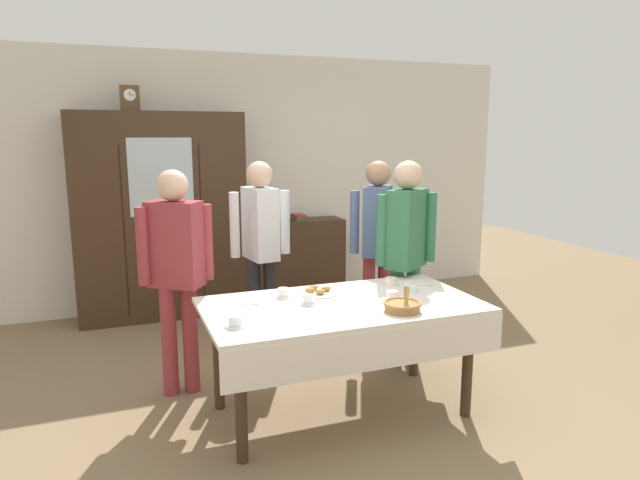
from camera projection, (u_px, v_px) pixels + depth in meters
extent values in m
plane|color=#846B4C|center=(330.00, 399.00, 4.00)|extent=(12.00, 12.00, 0.00)
cube|color=silver|center=(241.00, 181.00, 6.18)|extent=(6.40, 0.10, 2.70)
cylinder|color=#3D2819|center=(241.00, 402.00, 3.16)|extent=(0.07, 0.07, 0.74)
cylinder|color=#3D2819|center=(468.00, 363.00, 3.69)|extent=(0.07, 0.07, 0.74)
cylinder|color=#3D2819|center=(218.00, 357.00, 3.79)|extent=(0.07, 0.07, 0.74)
cylinder|color=#3D2819|center=(415.00, 330.00, 4.32)|extent=(0.07, 0.07, 0.74)
cube|color=silver|center=(342.00, 305.00, 3.67)|extent=(1.80, 0.97, 0.03)
cube|color=silver|center=(374.00, 351.00, 3.25)|extent=(1.80, 0.01, 0.24)
cube|color=#3D2819|center=(161.00, 217.00, 5.65)|extent=(1.67, 0.45, 2.07)
cube|color=silver|center=(161.00, 177.00, 5.36)|extent=(0.60, 0.01, 0.75)
cube|color=black|center=(124.00, 233.00, 5.33)|extent=(0.01, 0.01, 1.66)
cube|color=black|center=(202.00, 228.00, 5.59)|extent=(0.01, 0.01, 1.66)
cube|color=brown|center=(130.00, 98.00, 5.35)|extent=(0.18, 0.10, 0.24)
cylinder|color=white|center=(130.00, 95.00, 5.30)|extent=(0.11, 0.01, 0.11)
cube|color=black|center=(130.00, 93.00, 5.29)|extent=(0.00, 0.00, 0.04)
cube|color=black|center=(132.00, 95.00, 5.30)|extent=(0.05, 0.00, 0.00)
cube|color=#3D2819|center=(299.00, 260.00, 6.32)|extent=(1.00, 0.35, 0.91)
cube|color=#3D754C|center=(299.00, 219.00, 6.23)|extent=(0.14, 0.18, 0.03)
cube|color=#99332D|center=(299.00, 216.00, 6.23)|extent=(0.13, 0.20, 0.03)
cylinder|color=white|center=(235.00, 326.00, 3.22)|extent=(0.13, 0.13, 0.01)
cylinder|color=white|center=(235.00, 321.00, 3.21)|extent=(0.08, 0.08, 0.05)
torus|color=white|center=(242.00, 319.00, 3.23)|extent=(0.04, 0.01, 0.04)
cylinder|color=white|center=(410.00, 292.00, 3.92)|extent=(0.13, 0.13, 0.01)
cylinder|color=white|center=(411.00, 287.00, 3.91)|extent=(0.08, 0.08, 0.05)
torus|color=white|center=(415.00, 286.00, 3.93)|extent=(0.04, 0.01, 0.04)
cylinder|color=#47230F|center=(411.00, 284.00, 3.91)|extent=(0.06, 0.06, 0.01)
cylinder|color=white|center=(390.00, 285.00, 4.08)|extent=(0.13, 0.13, 0.01)
cylinder|color=white|center=(390.00, 281.00, 4.07)|extent=(0.08, 0.08, 0.05)
torus|color=white|center=(395.00, 280.00, 4.09)|extent=(0.04, 0.01, 0.04)
cylinder|color=white|center=(283.00, 297.00, 3.80)|extent=(0.13, 0.13, 0.01)
cylinder|color=white|center=(283.00, 292.00, 3.80)|extent=(0.08, 0.08, 0.05)
torus|color=white|center=(289.00, 291.00, 3.81)|extent=(0.04, 0.01, 0.04)
cylinder|color=#47230F|center=(283.00, 289.00, 3.79)|extent=(0.06, 0.06, 0.01)
cylinder|color=white|center=(308.00, 303.00, 3.65)|extent=(0.13, 0.13, 0.01)
cylinder|color=white|center=(308.00, 299.00, 3.65)|extent=(0.08, 0.08, 0.05)
torus|color=white|center=(313.00, 298.00, 3.66)|extent=(0.04, 0.01, 0.04)
cylinder|color=#47230F|center=(308.00, 295.00, 3.64)|extent=(0.06, 0.06, 0.01)
cylinder|color=white|center=(392.00, 299.00, 3.73)|extent=(0.13, 0.13, 0.01)
cylinder|color=white|center=(392.00, 295.00, 3.73)|extent=(0.08, 0.08, 0.05)
torus|color=white|center=(397.00, 294.00, 3.74)|extent=(0.04, 0.01, 0.04)
cylinder|color=#47230F|center=(392.00, 292.00, 3.72)|extent=(0.06, 0.06, 0.01)
cylinder|color=#9E7542|center=(402.00, 307.00, 3.49)|extent=(0.22, 0.22, 0.05)
torus|color=#9E7542|center=(402.00, 304.00, 3.49)|extent=(0.24, 0.24, 0.02)
cylinder|color=tan|center=(407.00, 296.00, 3.48)|extent=(0.03, 0.02, 0.12)
cylinder|color=tan|center=(407.00, 295.00, 3.49)|extent=(0.03, 0.03, 0.12)
cylinder|color=tan|center=(405.00, 295.00, 3.50)|extent=(0.03, 0.02, 0.12)
cylinder|color=white|center=(318.00, 293.00, 3.88)|extent=(0.28, 0.28, 0.01)
ellipsoid|color=#BC7F3D|center=(326.00, 289.00, 3.90)|extent=(0.07, 0.05, 0.04)
ellipsoid|color=#BC7F3D|center=(313.00, 287.00, 3.93)|extent=(0.07, 0.05, 0.04)
ellipsoid|color=#BC7F3D|center=(310.00, 290.00, 3.86)|extent=(0.07, 0.05, 0.04)
ellipsoid|color=#BC7F3D|center=(320.00, 292.00, 3.82)|extent=(0.07, 0.05, 0.04)
cube|color=silver|center=(249.00, 305.00, 3.62)|extent=(0.10, 0.01, 0.00)
ellipsoid|color=silver|center=(257.00, 304.00, 3.64)|extent=(0.03, 0.02, 0.01)
cube|color=silver|center=(424.00, 286.00, 4.07)|extent=(0.10, 0.01, 0.00)
ellipsoid|color=silver|center=(430.00, 285.00, 4.09)|extent=(0.03, 0.02, 0.01)
cylinder|color=#33704C|center=(396.00, 317.00, 4.49)|extent=(0.11, 0.11, 0.82)
cylinder|color=#33704C|center=(412.00, 315.00, 4.54)|extent=(0.11, 0.11, 0.82)
cube|color=#33704C|center=(407.00, 229.00, 4.38)|extent=(0.41, 0.37, 0.62)
sphere|color=#DBB293|center=(408.00, 175.00, 4.30)|extent=(0.22, 0.22, 0.22)
cylinder|color=#33704C|center=(382.00, 230.00, 4.31)|extent=(0.08, 0.08, 0.55)
cylinder|color=#33704C|center=(431.00, 227.00, 4.46)|extent=(0.08, 0.08, 0.55)
cylinder|color=#933338|center=(169.00, 341.00, 4.00)|extent=(0.11, 0.11, 0.80)
cylinder|color=#933338|center=(191.00, 339.00, 4.05)|extent=(0.11, 0.11, 0.80)
cube|color=#933338|center=(175.00, 244.00, 3.90)|extent=(0.41, 0.37, 0.60)
sphere|color=#DBB293|center=(172.00, 185.00, 3.82)|extent=(0.22, 0.22, 0.22)
cylinder|color=#933338|center=(142.00, 246.00, 3.82)|extent=(0.08, 0.08, 0.54)
cylinder|color=#933338|center=(207.00, 242.00, 3.97)|extent=(0.08, 0.08, 0.54)
cylinder|color=#933338|center=(368.00, 299.00, 5.01)|extent=(0.11, 0.11, 0.81)
cylinder|color=#933338|center=(383.00, 297.00, 5.06)|extent=(0.11, 0.11, 0.81)
cube|color=slate|center=(378.00, 221.00, 4.90)|extent=(0.37, 0.41, 0.61)
sphere|color=tan|center=(378.00, 173.00, 4.82)|extent=(0.22, 0.22, 0.22)
cylinder|color=slate|center=(355.00, 222.00, 4.82)|extent=(0.08, 0.08, 0.55)
cylinder|color=slate|center=(400.00, 219.00, 4.98)|extent=(0.08, 0.08, 0.55)
cylinder|color=#232328|center=(253.00, 305.00, 4.83)|extent=(0.11, 0.11, 0.81)
cylinder|color=#232328|center=(270.00, 303.00, 4.89)|extent=(0.11, 0.11, 0.81)
cube|color=silver|center=(260.00, 224.00, 4.73)|extent=(0.25, 0.39, 0.61)
sphere|color=#DBB293|center=(259.00, 174.00, 4.65)|extent=(0.22, 0.22, 0.22)
cylinder|color=silver|center=(235.00, 225.00, 4.65)|extent=(0.08, 0.08, 0.55)
cylinder|color=silver|center=(285.00, 222.00, 4.80)|extent=(0.08, 0.08, 0.55)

